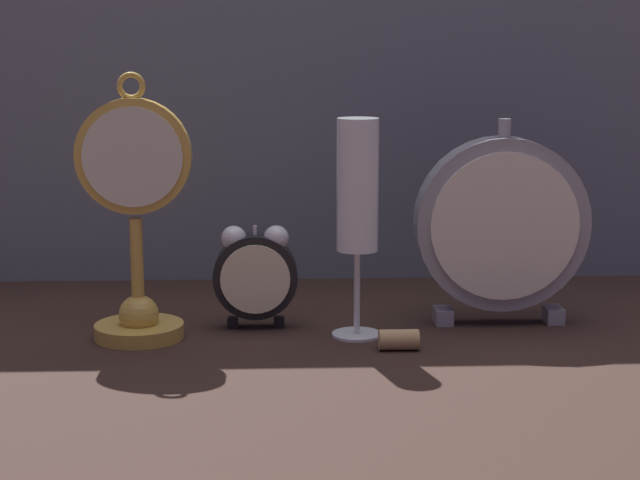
# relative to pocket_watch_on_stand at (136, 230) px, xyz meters

# --- Properties ---
(ground_plane) EXTENTS (4.00, 4.00, 0.00)m
(ground_plane) POSITION_rel_pocket_watch_on_stand_xyz_m (0.20, -0.04, -0.12)
(ground_plane) COLOR black
(fabric_backdrop_drape) EXTENTS (1.49, 0.01, 0.57)m
(fabric_backdrop_drape) POSITION_rel_pocket_watch_on_stand_xyz_m (0.20, 0.29, 0.17)
(fabric_backdrop_drape) COLOR slate
(fabric_backdrop_drape) RESTS_ON ground_plane
(pocket_watch_on_stand) EXTENTS (0.12, 0.10, 0.29)m
(pocket_watch_on_stand) POSITION_rel_pocket_watch_on_stand_xyz_m (0.00, 0.00, 0.00)
(pocket_watch_on_stand) COLOR gold
(pocket_watch_on_stand) RESTS_ON ground_plane
(alarm_clock_twin_bell) EXTENTS (0.10, 0.03, 0.12)m
(alarm_clock_twin_bell) POSITION_rel_pocket_watch_on_stand_xyz_m (0.13, 0.04, -0.06)
(alarm_clock_twin_bell) COLOR black
(alarm_clock_twin_bell) RESTS_ON ground_plane
(mantel_clock_silver) EXTENTS (0.20, 0.04, 0.24)m
(mantel_clock_silver) POSITION_rel_pocket_watch_on_stand_xyz_m (0.41, 0.04, -0.01)
(mantel_clock_silver) COLOR gray
(mantel_clock_silver) RESTS_ON ground_plane
(champagne_flute) EXTENTS (0.05, 0.05, 0.24)m
(champagne_flute) POSITION_rel_pocket_watch_on_stand_xyz_m (0.24, -0.00, 0.03)
(champagne_flute) COLOR silver
(champagne_flute) RESTS_ON ground_plane
(wine_cork) EXTENTS (0.04, 0.02, 0.02)m
(wine_cork) POSITION_rel_pocket_watch_on_stand_xyz_m (0.28, -0.06, -0.11)
(wine_cork) COLOR tan
(wine_cork) RESTS_ON ground_plane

